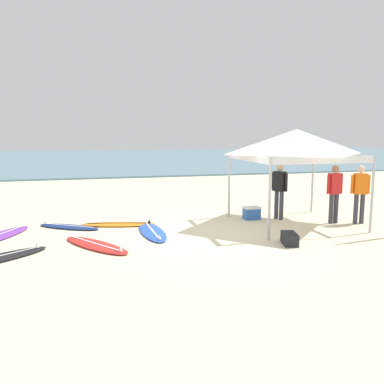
# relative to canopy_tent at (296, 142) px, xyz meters

# --- Properties ---
(ground_plane) EXTENTS (80.00, 80.00, 0.00)m
(ground_plane) POSITION_rel_canopy_tent_xyz_m (-2.64, -0.45, -2.39)
(ground_plane) COLOR beige
(sea) EXTENTS (80.00, 36.00, 0.10)m
(sea) POSITION_rel_canopy_tent_xyz_m (-2.64, 31.14, -2.34)
(sea) COLOR #568499
(sea) RESTS_ON ground
(canopy_tent) EXTENTS (3.06, 3.06, 2.75)m
(canopy_tent) POSITION_rel_canopy_tent_xyz_m (0.00, 0.00, 0.00)
(canopy_tent) COLOR #B7B7BC
(canopy_tent) RESTS_ON ground
(surfboard_red) EXTENTS (1.77, 2.20, 0.19)m
(surfboard_red) POSITION_rel_canopy_tent_xyz_m (-5.65, -0.99, -2.35)
(surfboard_red) COLOR red
(surfboard_red) RESTS_ON ground
(surfboard_orange) EXTENTS (2.21, 1.04, 0.19)m
(surfboard_orange) POSITION_rel_canopy_tent_xyz_m (-4.95, 1.08, -2.35)
(surfboard_orange) COLOR orange
(surfboard_orange) RESTS_ON ground
(surfboard_blue) EXTENTS (0.68, 2.27, 0.19)m
(surfboard_blue) POSITION_rel_canopy_tent_xyz_m (-4.16, -0.05, -2.35)
(surfboard_blue) COLOR blue
(surfboard_blue) RESTS_ON ground
(surfboard_navy) EXTENTS (1.87, 1.46, 0.19)m
(surfboard_navy) POSITION_rel_canopy_tent_xyz_m (-6.35, 1.12, -2.35)
(surfboard_navy) COLOR navy
(surfboard_navy) RESTS_ON ground
(person_black) EXTENTS (0.37, 0.49, 1.71)m
(person_black) POSITION_rel_canopy_tent_xyz_m (-0.12, 0.69, -1.40)
(person_black) COLOR #383842
(person_black) RESTS_ON ground
(person_orange) EXTENTS (0.53, 0.32, 1.71)m
(person_orange) POSITION_rel_canopy_tent_xyz_m (1.88, -0.43, -1.40)
(person_orange) COLOR #383842
(person_orange) RESTS_ON ground
(person_red) EXTENTS (0.55, 0.26, 1.71)m
(person_red) POSITION_rel_canopy_tent_xyz_m (1.19, -0.21, -1.40)
(person_red) COLOR #383842
(person_red) RESTS_ON ground
(gear_bag_near_tent) EXTENTS (0.47, 0.66, 0.28)m
(gear_bag_near_tent) POSITION_rel_canopy_tent_xyz_m (-1.16, -1.97, -2.25)
(gear_bag_near_tent) COLOR #232328
(gear_bag_near_tent) RESTS_ON ground
(cooler_box) EXTENTS (0.50, 0.36, 0.39)m
(cooler_box) POSITION_rel_canopy_tent_xyz_m (-0.93, 0.90, -2.19)
(cooler_box) COLOR #2D60B7
(cooler_box) RESTS_ON ground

